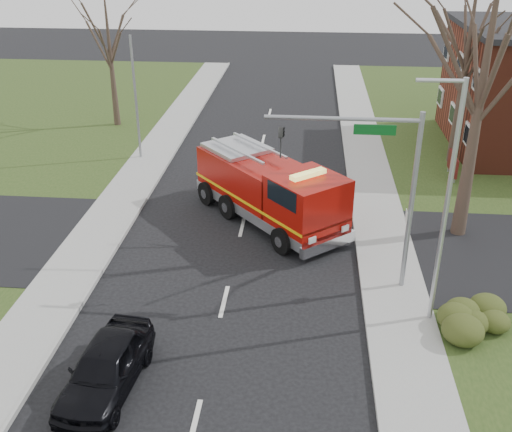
{
  "coord_description": "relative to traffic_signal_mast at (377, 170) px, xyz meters",
  "views": [
    {
      "loc": [
        2.77,
        -17.9,
        12.35
      ],
      "look_at": [
        0.89,
        3.07,
        2.0
      ],
      "focal_mm": 42.0,
      "sensor_mm": 36.0,
      "label": 1
    }
  ],
  "objects": [
    {
      "name": "utility_pole_far",
      "position": [
        -12.01,
        12.5,
        -1.21
      ],
      "size": [
        0.14,
        0.14,
        7.0
      ],
      "primitive_type": "cylinder",
      "color": "gray",
      "rests_on": "ground"
    },
    {
      "name": "fire_engine",
      "position": [
        -4.0,
        5.14,
        -3.23
      ],
      "size": [
        7.36,
        7.94,
        3.27
      ],
      "rotation": [
        0.0,
        0.0,
        0.71
      ],
      "color": "#940D06",
      "rests_on": "ground"
    },
    {
      "name": "bare_tree_far",
      "position": [
        5.79,
        13.5,
        1.78
      ],
      "size": [
        5.25,
        5.25,
        10.5
      ],
      "color": "#362920",
      "rests_on": "ground"
    },
    {
      "name": "sidewalk_right",
      "position": [
        0.99,
        -1.5,
        -4.63
      ],
      "size": [
        2.4,
        80.0,
        0.15
      ],
      "primitive_type": "cube",
      "color": "gray",
      "rests_on": "ground"
    },
    {
      "name": "bare_tree_near",
      "position": [
        4.29,
        4.5,
        2.71
      ],
      "size": [
        6.0,
        6.0,
        12.0
      ],
      "color": "#362920",
      "rests_on": "ground"
    },
    {
      "name": "health_center_sign",
      "position": [
        5.29,
        11.0,
        -3.83
      ],
      "size": [
        0.12,
        2.0,
        1.4
      ],
      "color": "#4E1412",
      "rests_on": "ground"
    },
    {
      "name": "parked_car_maroon",
      "position": [
        -8.01,
        -6.2,
        -3.96
      ],
      "size": [
        2.18,
        4.54,
        1.5
      ],
      "primitive_type": "imported",
      "rotation": [
        0.0,
        0.0,
        -0.1
      ],
      "color": "black",
      "rests_on": "ground"
    },
    {
      "name": "sidewalk_left",
      "position": [
        -11.41,
        -1.5,
        -4.63
      ],
      "size": [
        2.4,
        80.0,
        0.15
      ],
      "primitive_type": "cube",
      "color": "gray",
      "rests_on": "ground"
    },
    {
      "name": "hedge_corner",
      "position": [
        3.79,
        -2.5,
        -4.13
      ],
      "size": [
        2.8,
        2.0,
        0.9
      ],
      "primitive_type": "ellipsoid",
      "color": "#2C3714",
      "rests_on": "lawn_right"
    },
    {
      "name": "streetlight_pole",
      "position": [
        1.93,
        -2.0,
        -0.16
      ],
      "size": [
        1.48,
        0.16,
        8.4
      ],
      "color": "#B7BABF",
      "rests_on": "ground"
    },
    {
      "name": "traffic_signal_mast",
      "position": [
        0.0,
        0.0,
        0.0
      ],
      "size": [
        5.29,
        0.18,
        6.8
      ],
      "color": "gray",
      "rests_on": "ground"
    },
    {
      "name": "bare_tree_left",
      "position": [
        -15.21,
        18.5,
        0.86
      ],
      "size": [
        4.5,
        4.5,
        9.0
      ],
      "color": "#362920",
      "rests_on": "ground"
    },
    {
      "name": "ground",
      "position": [
        -5.21,
        -1.5,
        -4.71
      ],
      "size": [
        120.0,
        120.0,
        0.0
      ],
      "primitive_type": "plane",
      "color": "black",
      "rests_on": "ground"
    }
  ]
}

